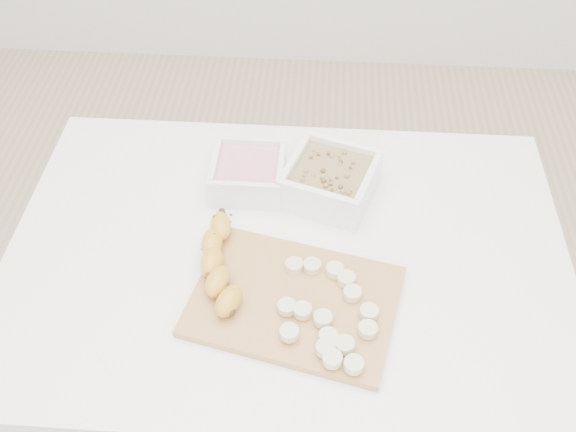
# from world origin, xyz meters

# --- Properties ---
(table) EXTENTS (1.00, 0.70, 0.75)m
(table) POSITION_xyz_m (0.00, 0.00, 0.65)
(table) COLOR white
(table) RESTS_ON ground
(bowl_yogurt) EXTENTS (0.14, 0.14, 0.06)m
(bowl_yogurt) POSITION_xyz_m (-0.09, 0.16, 0.78)
(bowl_yogurt) COLOR white
(bowl_yogurt) RESTS_ON table
(bowl_granola) EXTENTS (0.20, 0.20, 0.07)m
(bowl_granola) POSITION_xyz_m (0.07, 0.15, 0.79)
(bowl_granola) COLOR white
(bowl_granola) RESTS_ON table
(cutting_board) EXTENTS (0.38, 0.30, 0.01)m
(cutting_board) POSITION_xyz_m (0.02, -0.11, 0.76)
(cutting_board) COLOR #C6834B
(cutting_board) RESTS_ON table
(banana) EXTENTS (0.06, 0.22, 0.04)m
(banana) POSITION_xyz_m (-0.11, -0.06, 0.78)
(banana) COLOR gold
(banana) RESTS_ON cutting_board
(banana_slices) EXTENTS (0.16, 0.22, 0.02)m
(banana_slices) POSITION_xyz_m (0.08, -0.15, 0.78)
(banana_slices) COLOR beige
(banana_slices) RESTS_ON cutting_board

